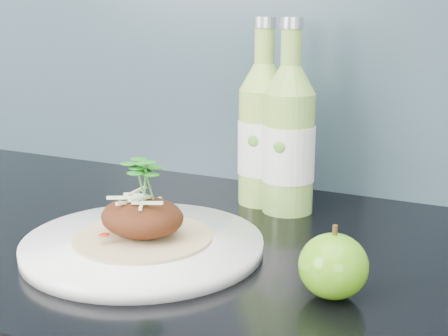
{
  "coord_description": "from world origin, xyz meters",
  "views": [
    {
      "loc": [
        0.3,
        1.03,
        1.18
      ],
      "look_at": [
        -0.02,
        1.68,
        1.0
      ],
      "focal_mm": 50.0,
      "sensor_mm": 36.0,
      "label": 1
    }
  ],
  "objects": [
    {
      "name": "dinner_plate",
      "position": [
        -0.1,
        1.62,
        0.91
      ],
      "size": [
        0.37,
        0.37,
        0.02
      ],
      "color": "white",
      "rests_on": "kitchen_counter"
    },
    {
      "name": "pork_taco",
      "position": [
        -0.1,
        1.62,
        0.95
      ],
      "size": [
        0.17,
        0.17,
        0.1
      ],
      "color": "tan",
      "rests_on": "dinner_plate"
    },
    {
      "name": "green_apple",
      "position": [
        0.14,
        1.61,
        0.93
      ],
      "size": [
        0.09,
        0.09,
        0.08
      ],
      "rotation": [
        0.0,
        0.0,
        -0.42
      ],
      "color": "#4A910F",
      "rests_on": "kitchen_counter"
    },
    {
      "name": "cider_bottle_left",
      "position": [
        -0.05,
        1.88,
        1.01
      ],
      "size": [
        0.09,
        0.09,
        0.28
      ],
      "rotation": [
        0.0,
        0.0,
        0.22
      ],
      "color": "#98C150",
      "rests_on": "kitchen_counter"
    },
    {
      "name": "cider_bottle_right",
      "position": [
        -0.0,
        1.85,
        1.01
      ],
      "size": [
        0.1,
        0.1,
        0.28
      ],
      "rotation": [
        0.0,
        0.0,
        -0.37
      ],
      "color": "#8BBB4E",
      "rests_on": "kitchen_counter"
    }
  ]
}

